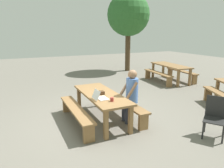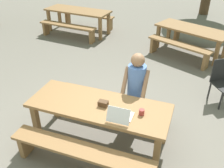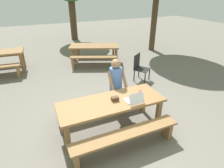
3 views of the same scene
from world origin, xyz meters
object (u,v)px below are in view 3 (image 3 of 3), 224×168
object	(u,v)px
picnic_table_front	(111,105)
picnic_table_mid	(94,48)
coffee_mug	(140,93)
small_pouch	(115,99)
plastic_chair	(140,67)
person_seated	(116,82)
laptop	(134,99)

from	to	relation	value
picnic_table_front	picnic_table_mid	xyz separation A→B (m)	(1.04, 4.11, -0.00)
coffee_mug	picnic_table_mid	world-z (taller)	coffee_mug
small_pouch	plastic_chair	size ratio (longest dim) A/B	0.16
small_pouch	coffee_mug	world-z (taller)	coffee_mug
small_pouch	picnic_table_mid	bearing A→B (deg)	76.81
picnic_table_front	picnic_table_mid	size ratio (longest dim) A/B	1.03
plastic_chair	picnic_table_mid	world-z (taller)	plastic_chair
small_pouch	picnic_table_front	bearing A→B (deg)	175.81
picnic_table_front	person_seated	bearing A→B (deg)	57.54
plastic_chair	picnic_table_mid	distance (m)	2.35
laptop	coffee_mug	world-z (taller)	laptop
small_pouch	laptop	bearing A→B (deg)	-29.74
person_seated	plastic_chair	xyz separation A→B (m)	(1.45, 1.27, -0.32)
person_seated	plastic_chair	distance (m)	1.96
plastic_chair	picnic_table_mid	size ratio (longest dim) A/B	0.42
picnic_table_front	picnic_table_mid	bearing A→B (deg)	75.79
small_pouch	coffee_mug	bearing A→B (deg)	-0.48
coffee_mug	plastic_chair	bearing A→B (deg)	58.27
coffee_mug	small_pouch	bearing A→B (deg)	179.52
small_pouch	person_seated	bearing A→B (deg)	62.89
coffee_mug	picnic_table_mid	xyz separation A→B (m)	(0.37, 4.12, -0.14)
picnic_table_front	coffee_mug	world-z (taller)	coffee_mug
laptop	plastic_chair	xyz separation A→B (m)	(1.45, 2.10, -0.31)
coffee_mug	plastic_chair	distance (m)	2.28
small_pouch	picnic_table_mid	world-z (taller)	small_pouch
small_pouch	coffee_mug	xyz separation A→B (m)	(0.60, -0.01, 0.00)
small_pouch	coffee_mug	distance (m)	0.60
picnic_table_front	plastic_chair	bearing A→B (deg)	45.75
coffee_mug	plastic_chair	xyz separation A→B (m)	(1.19, 1.92, -0.30)
picnic_table_front	small_pouch	xyz separation A→B (m)	(0.08, -0.01, 0.14)
laptop	coffee_mug	size ratio (longest dim) A/B	3.65
laptop	person_seated	bearing A→B (deg)	-90.41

